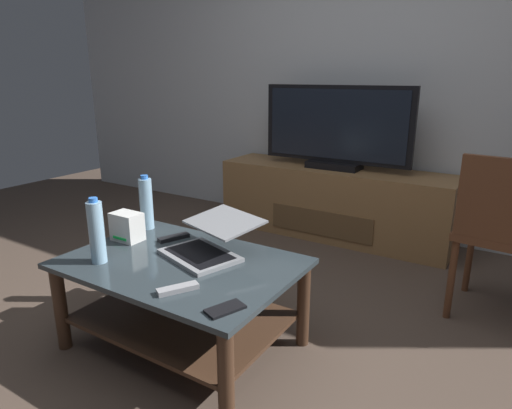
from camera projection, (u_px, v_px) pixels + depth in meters
The scene contains 13 objects.
ground_plane at pixel (205, 358), 1.98m from camera, with size 7.68×7.68×0.00m, color #4C3D33.
back_wall at pixel (374, 51), 3.30m from camera, with size 6.40×0.12×2.80m, color silver.
coffee_table at pixel (182, 288), 1.99m from camera, with size 1.02×0.71×0.43m.
media_cabinet at pixel (333, 202), 3.43m from camera, with size 1.79×0.47×0.54m.
television at pixel (336, 129), 3.25m from camera, with size 1.14×0.20×0.61m.
dining_chair at pixel (506, 229), 2.14m from camera, with size 0.48×0.48×0.87m.
laptop at pixel (210, 241), 2.01m from camera, with size 0.45×0.47×0.16m.
router_box at pixel (127, 227), 2.18m from camera, with size 0.15×0.11×0.14m.
water_bottle_near at pixel (97, 232), 1.90m from camera, with size 0.07×0.07×0.29m.
water_bottle_far at pixel (146, 203), 2.33m from camera, with size 0.07×0.07×0.29m.
cell_phone at pixel (225, 309), 1.54m from camera, with size 0.07×0.14×0.01m, color black.
tv_remote at pixel (174, 238), 2.20m from camera, with size 0.04×0.16×0.02m, color black.
soundbar_remote at pixel (178, 289), 1.67m from camera, with size 0.04×0.16×0.02m, color #99999E.
Camera 1 is at (1.09, -1.32, 1.22)m, focal length 30.79 mm.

